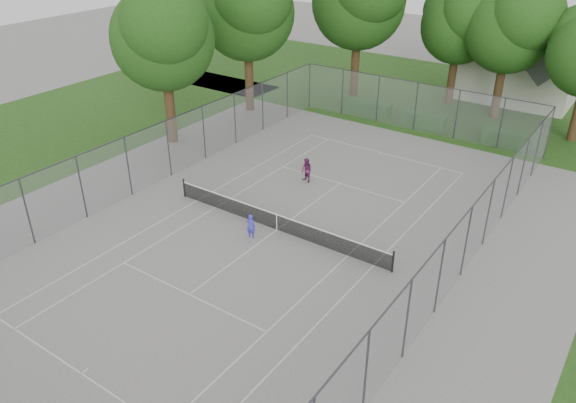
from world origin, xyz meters
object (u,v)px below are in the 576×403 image
Objects in this scene: tennis_net at (277,221)px; girl_player at (251,226)px; house at (526,47)px; woman_player at (307,170)px.

tennis_net is 1.42m from girl_player.
house is 8.35× the size of girl_player.
house reaches higher than girl_player.
tennis_net is 8.61× the size of woman_player.
girl_player is (-0.66, -1.26, 0.13)m from tennis_net.
house reaches higher than tennis_net.
tennis_net is 1.21× the size of house.
house is (4.13, 28.70, 3.78)m from tennis_net.
woman_player reaches higher than tennis_net.
woman_player is (-5.89, -23.24, -3.54)m from house.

